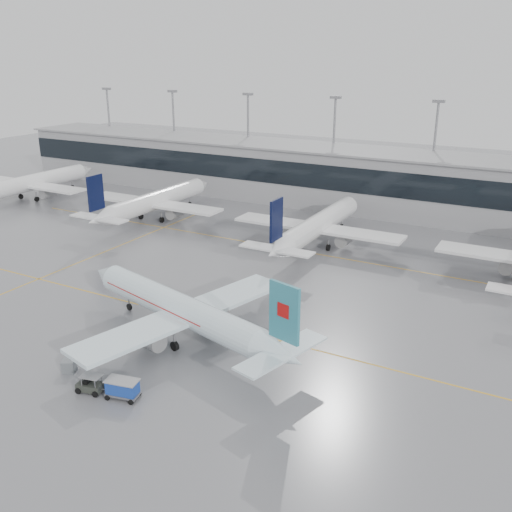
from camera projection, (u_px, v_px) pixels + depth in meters
The scene contains 15 objects.
ground at pixel (209, 323), 70.37m from camera, with size 320.00×320.00×0.00m, color gray.
taxi_line_main at pixel (209, 323), 70.36m from camera, with size 120.00×0.25×0.01m, color gold.
taxi_line_north at pixel (308, 252), 95.12m from camera, with size 120.00×0.25×0.01m, color gold.
taxi_line_cross at pixel (109, 250), 96.36m from camera, with size 0.25×60.00×0.01m, color gold.
terminal at pixel (371, 181), 119.50m from camera, with size 180.00×15.00×12.00m, color gray.
terminal_glass at pixel (359, 181), 112.77m from camera, with size 180.00×0.20×5.00m, color black.
terminal_roof at pixel (373, 152), 117.42m from camera, with size 182.00×16.00×0.40m, color gray.
light_masts at pixel (382, 142), 121.99m from camera, with size 156.40×1.00×22.60m.
air_canada_jet at pixel (185, 311), 65.18m from camera, with size 35.51×28.75×11.24m.
parked_jet_a at pixel (31, 183), 128.70m from camera, with size 29.64×36.96×11.72m.
parked_jet_b at pixel (154, 201), 112.81m from camera, with size 29.64×36.96×11.72m.
parked_jet_c at pixel (317, 226), 96.91m from camera, with size 29.64×36.96×11.72m.
baggage_tug at pixel (90, 386), 55.82m from camera, with size 3.91×2.07×1.86m.
baggage_cart at pixel (123, 388), 54.65m from camera, with size 3.45×2.36×1.96m.
gse_unit at pixel (69, 366), 59.33m from camera, with size 1.34×1.24×1.34m, color slate.
Camera 1 is at (35.68, -52.84, 31.43)m, focal length 40.00 mm.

